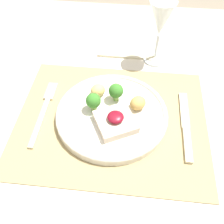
# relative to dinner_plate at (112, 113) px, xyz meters

# --- Properties ---
(ground_plane) EXTENTS (8.00, 8.00, 0.00)m
(ground_plane) POSITION_rel_dinner_plate_xyz_m (-0.00, -0.01, -0.79)
(ground_plane) COLOR gray
(dining_table) EXTENTS (1.47, 1.14, 0.77)m
(dining_table) POSITION_rel_dinner_plate_xyz_m (-0.00, -0.01, -0.10)
(dining_table) COLOR beige
(dining_table) RESTS_ON ground_plane
(placemat) EXTENTS (0.46, 0.37, 0.00)m
(placemat) POSITION_rel_dinner_plate_xyz_m (-0.00, -0.01, -0.02)
(placemat) COLOR #9E895B
(placemat) RESTS_ON dining_table
(dinner_plate) EXTENTS (0.27, 0.27, 0.06)m
(dinner_plate) POSITION_rel_dinner_plate_xyz_m (0.00, 0.00, 0.00)
(dinner_plate) COLOR silver
(dinner_plate) RESTS_ON placemat
(fork) EXTENTS (0.02, 0.21, 0.01)m
(fork) POSITION_rel_dinner_plate_xyz_m (-0.17, 0.01, -0.01)
(fork) COLOR beige
(fork) RESTS_ON placemat
(knife) EXTENTS (0.02, 0.21, 0.01)m
(knife) POSITION_rel_dinner_plate_xyz_m (0.18, -0.02, -0.01)
(knife) COLOR beige
(knife) RESTS_ON placemat
(spoon) EXTENTS (0.19, 0.04, 0.01)m
(spoon) POSITION_rel_dinner_plate_xyz_m (0.07, 0.24, -0.01)
(spoon) COLOR beige
(spoon) RESTS_ON dining_table
(wine_glass_near) EXTENTS (0.07, 0.07, 0.18)m
(wine_glass_near) POSITION_rel_dinner_plate_xyz_m (0.10, 0.24, 0.11)
(wine_glass_near) COLOR white
(wine_glass_near) RESTS_ON dining_table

